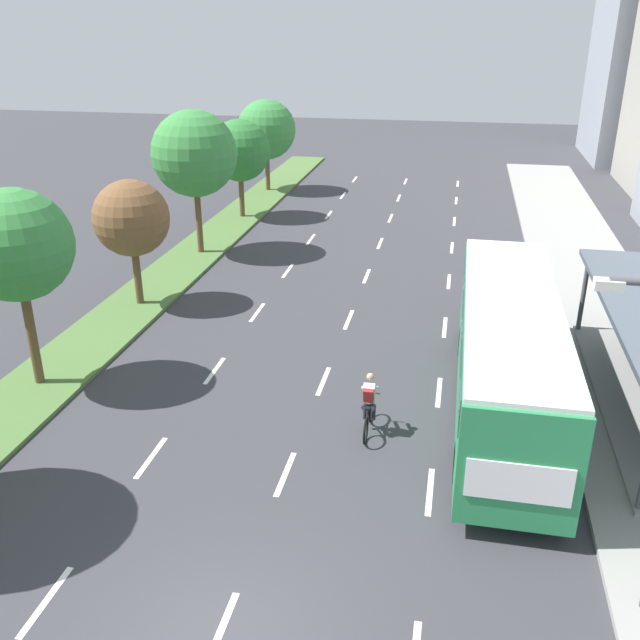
{
  "coord_description": "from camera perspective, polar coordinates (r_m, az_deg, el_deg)",
  "views": [
    {
      "loc": [
        3.61,
        -8.59,
        10.21
      ],
      "look_at": [
        -0.49,
        11.8,
        1.2
      ],
      "focal_mm": 39.19,
      "sensor_mm": 36.0,
      "label": 1
    }
  ],
  "objects": [
    {
      "name": "median_strip",
      "position": [
        32.59,
        -10.72,
        4.86
      ],
      "size": [
        2.6,
        52.0,
        0.12
      ],
      "primitive_type": "cube",
      "color": "#4C7038",
      "rests_on": "ground"
    },
    {
      "name": "sidewalk_right",
      "position": [
        30.85,
        21.23,
        2.6
      ],
      "size": [
        4.5,
        52.0,
        0.15
      ],
      "primitive_type": "cube",
      "color": "gray",
      "rests_on": "ground"
    },
    {
      "name": "lane_divider_left",
      "position": [
        28.61,
        -3.8,
        2.47
      ],
      "size": [
        0.14,
        45.34,
        0.01
      ],
      "color": "white",
      "rests_on": "ground"
    },
    {
      "name": "lane_divider_center",
      "position": [
        27.94,
        3.15,
        1.97
      ],
      "size": [
        0.14,
        45.34,
        0.01
      ],
      "color": "white",
      "rests_on": "ground"
    },
    {
      "name": "lane_divider_right",
      "position": [
        27.71,
        10.33,
        1.41
      ],
      "size": [
        0.14,
        45.34,
        0.01
      ],
      "color": "white",
      "rests_on": "ground"
    },
    {
      "name": "bus",
      "position": [
        19.57,
        15.11,
        -2.04
      ],
      "size": [
        2.54,
        11.29,
        3.37
      ],
      "color": "#28844C",
      "rests_on": "ground"
    },
    {
      "name": "cyclist",
      "position": [
        18.62,
        4.02,
        -7.03
      ],
      "size": [
        0.46,
        1.82,
        1.71
      ],
      "color": "black",
      "rests_on": "ground"
    },
    {
      "name": "median_tree_second",
      "position": [
        21.26,
        -23.59,
        5.58
      ],
      "size": [
        3.19,
        3.19,
        5.89
      ],
      "color": "brown",
      "rests_on": "median_strip"
    },
    {
      "name": "median_tree_third",
      "position": [
        26.82,
        -15.16,
        8.0
      ],
      "size": [
        2.83,
        2.83,
        4.76
      ],
      "color": "brown",
      "rests_on": "median_strip"
    },
    {
      "name": "median_tree_fourth",
      "position": [
        32.4,
        -10.24,
        13.2
      ],
      "size": [
        3.83,
        3.83,
        6.47
      ],
      "color": "brown",
      "rests_on": "median_strip"
    },
    {
      "name": "median_tree_fifth",
      "position": [
        38.65,
        -6.58,
        13.58
      ],
      "size": [
        3.28,
        3.28,
        5.23
      ],
      "color": "brown",
      "rests_on": "median_strip"
    },
    {
      "name": "median_tree_farthest",
      "position": [
        44.93,
        -4.4,
        15.24
      ],
      "size": [
        3.64,
        3.64,
        5.57
      ],
      "color": "brown",
      "rests_on": "median_strip"
    }
  ]
}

